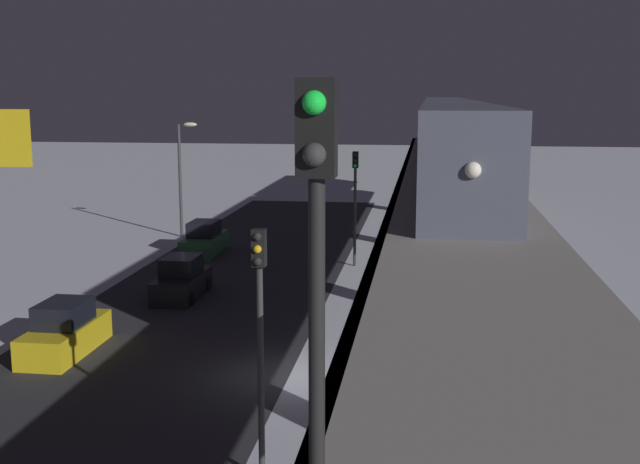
# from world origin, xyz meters

# --- Properties ---
(ground_plane) EXTENTS (240.00, 240.00, 0.00)m
(ground_plane) POSITION_xyz_m (0.00, 0.00, 0.00)
(ground_plane) COLOR silver
(avenue_asphalt) EXTENTS (11.00, 86.31, 0.01)m
(avenue_asphalt) POSITION_xyz_m (5.21, 0.00, 0.00)
(avenue_asphalt) COLOR #28282D
(avenue_asphalt) RESTS_ON ground_plane
(elevated_railway) EXTENTS (5.00, 86.31, 5.73)m
(elevated_railway) POSITION_xyz_m (-5.90, 0.00, 4.93)
(elevated_railway) COLOR gray
(elevated_railway) RESTS_ON ground_plane
(subway_train) EXTENTS (2.94, 55.47, 3.40)m
(subway_train) POSITION_xyz_m (-5.99, -23.10, 7.51)
(subway_train) COLOR #4C5160
(subway_train) RESTS_ON elevated_railway
(rail_signal) EXTENTS (0.36, 0.41, 4.00)m
(rail_signal) POSITION_xyz_m (-3.81, 18.21, 8.45)
(rail_signal) COLOR black
(rail_signal) RESTS_ON elevated_railway
(sedan_black) EXTENTS (1.91, 4.31, 1.97)m
(sedan_black) POSITION_xyz_m (6.61, -9.64, 0.78)
(sedan_black) COLOR black
(sedan_black) RESTS_ON ground_plane
(sedan_yellow) EXTENTS (1.80, 4.48, 1.97)m
(sedan_yellow) POSITION_xyz_m (8.41, -1.19, 0.80)
(sedan_yellow) COLOR gold
(sedan_yellow) RESTS_ON ground_plane
(sedan_green) EXTENTS (1.80, 4.70, 1.97)m
(sedan_green) POSITION_xyz_m (8.41, -19.71, 0.80)
(sedan_green) COLOR #2D6038
(sedan_green) RESTS_ON ground_plane
(traffic_light_near) EXTENTS (0.32, 0.44, 6.40)m
(traffic_light_near) POSITION_xyz_m (-0.89, 7.38, 4.20)
(traffic_light_near) COLOR #2D2D2D
(traffic_light_near) RESTS_ON ground_plane
(traffic_light_mid) EXTENTS (0.32, 0.44, 6.40)m
(traffic_light_mid) POSITION_xyz_m (-0.89, -17.54, 4.20)
(traffic_light_mid) COLOR #2D2D2D
(traffic_light_mid) RESTS_ON ground_plane
(street_lamp_far) EXTENTS (1.35, 0.44, 7.65)m
(street_lamp_far) POSITION_xyz_m (11.29, -25.00, 4.81)
(street_lamp_far) COLOR #38383D
(street_lamp_far) RESTS_ON ground_plane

